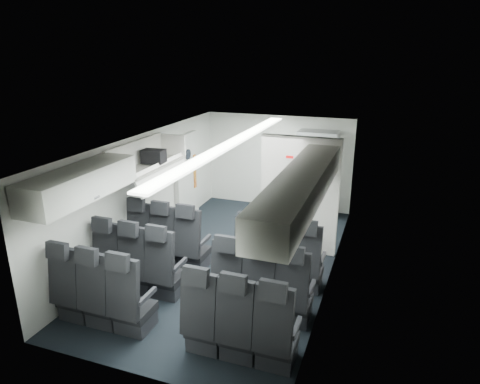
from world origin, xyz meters
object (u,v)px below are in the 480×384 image
Objects in this scene: seat_row_mid at (197,279)px; boarding_door at (186,177)px; galley_unit at (316,174)px; seat_row_rear at (166,313)px; carry_on_bag at (154,156)px; seat_row_front at (221,252)px; flight_attendant at (281,188)px.

boarding_door is at bearing 118.77° from seat_row_mid.
galley_unit is (0.95, 4.15, 0.55)m from seat_row_mid.
galley_unit is (0.95, 5.05, 0.55)m from seat_row_rear.
carry_on_bag is at bearing 122.22° from seat_row_rear.
boarding_door is at bearing 128.16° from seat_row_front.
seat_row_front is at bearing 177.73° from flight_attendant.
boarding_door reaches higher than seat_row_rear.
seat_row_rear is at bearing -90.00° from seat_row_front.
seat_row_front is 2.42m from flight_attendant.
galley_unit is 1.02× the size of boarding_door.
flight_attendant reaches higher than seat_row_mid.
seat_row_mid is at bearing 90.00° from seat_row_rear.
boarding_door is at bearing 104.49° from flight_attendant.
seat_row_front and seat_row_mid have the same top height.
boarding_door is (-1.64, 2.99, 0.55)m from seat_row_mid.
flight_attendant is at bearing 43.77° from carry_on_bag.
flight_attendant is 4.45× the size of carry_on_bag.
seat_row_mid is 8.80× the size of carry_on_bag.
seat_row_front is 1.00× the size of seat_row_rear.
flight_attendant reaches higher than seat_row_rear.
carry_on_bag is at bearing 145.16° from flight_attendant.
seat_row_mid and seat_row_rear have the same top height.
seat_row_mid is 2.35m from carry_on_bag.
boarding_door reaches higher than seat_row_front.
seat_row_front is at bearing -51.84° from boarding_door.
flight_attendant is at bearing 83.27° from seat_row_mid.
boarding_door is 4.92× the size of carry_on_bag.
flight_attendant is 2.81m from carry_on_bag.
flight_attendant is (0.38, 3.25, 0.44)m from seat_row_mid.
seat_row_front is 1.80m from seat_row_rear.
galley_unit is at bearing 24.28° from boarding_door.
seat_row_rear is (0.00, -0.90, 0.00)m from seat_row_mid.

